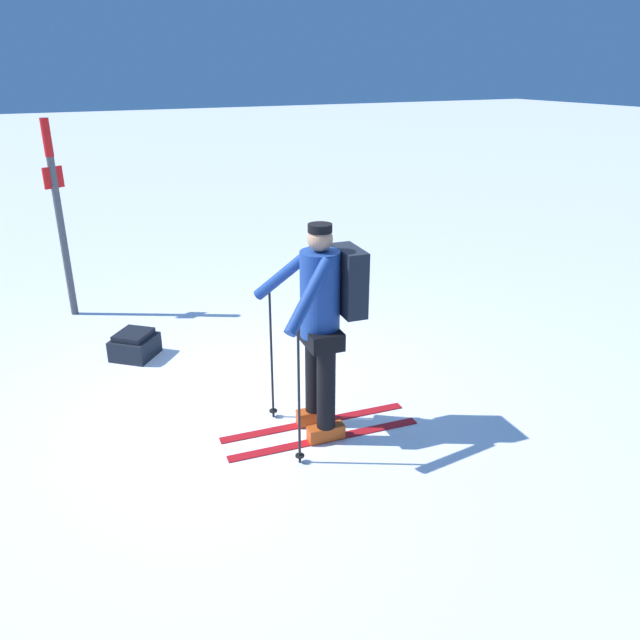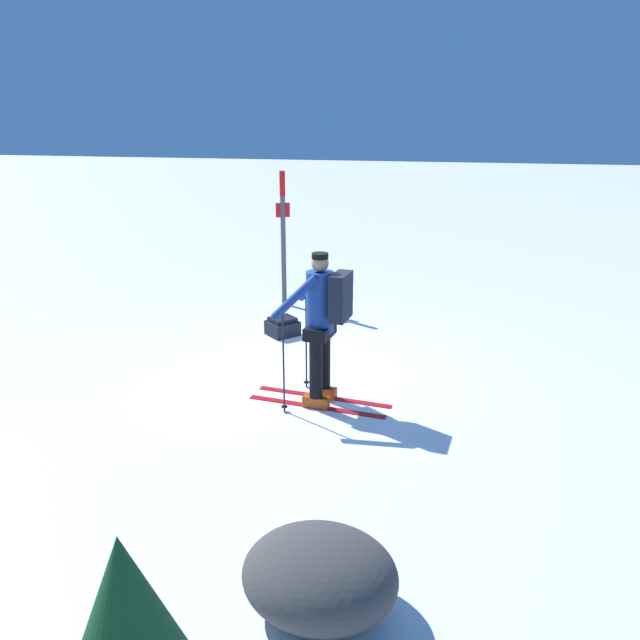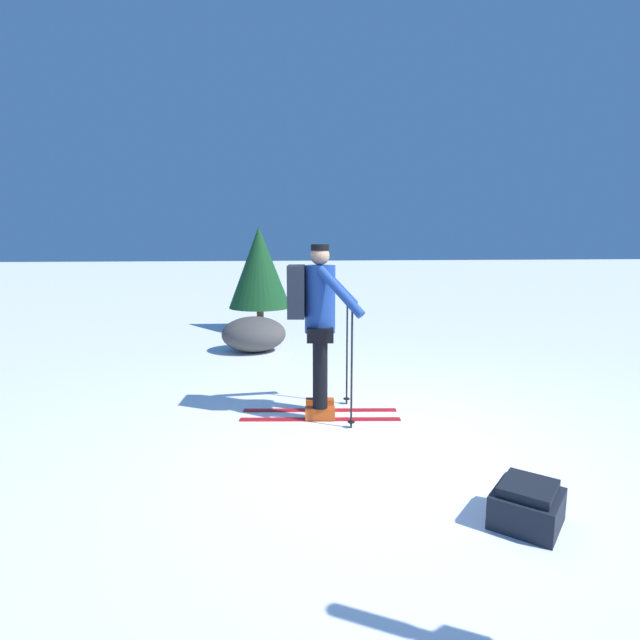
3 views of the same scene
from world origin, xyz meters
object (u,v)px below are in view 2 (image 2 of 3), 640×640
skier (323,319)px  trail_marker (283,228)px  dropped_backpack (283,327)px  rock_boulder (320,575)px

skier → trail_marker: bearing=-67.2°
dropped_backpack → rock_boulder: (-1.84, 5.29, 0.16)m
skier → rock_boulder: skier is taller
skier → trail_marker: (1.57, -3.72, 0.33)m
skier → dropped_backpack: size_ratio=3.07×
dropped_backpack → trail_marker: bearing=-74.5°
skier → dropped_backpack: skier is taller
skier → trail_marker: 4.05m
skier → dropped_backpack: bearing=-62.3°
trail_marker → rock_boulder: size_ratio=2.21×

